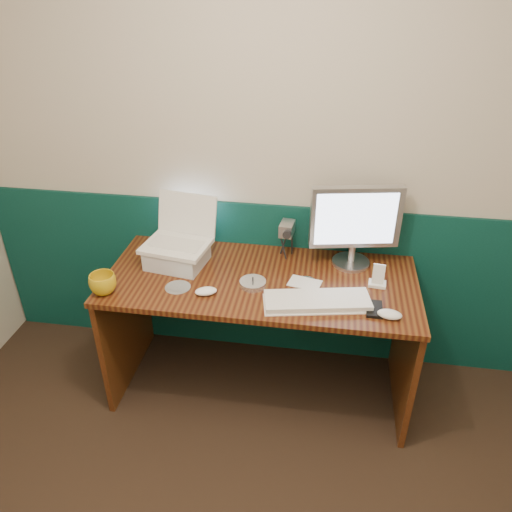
% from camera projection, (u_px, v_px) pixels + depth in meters
% --- Properties ---
extents(back_wall, '(3.50, 0.04, 2.50)m').
position_uv_depth(back_wall, '(280.00, 161.00, 2.62)').
color(back_wall, beige).
rests_on(back_wall, ground).
extents(wainscot, '(3.48, 0.02, 1.00)m').
position_uv_depth(wainscot, '(277.00, 282.00, 2.99)').
color(wainscot, '#07322E').
rests_on(wainscot, ground).
extents(desk, '(1.60, 0.70, 0.75)m').
position_uv_depth(desk, '(260.00, 335.00, 2.75)').
color(desk, '#361209').
rests_on(desk, ground).
extents(laptop_riser, '(0.32, 0.29, 0.10)m').
position_uv_depth(laptop_riser, '(177.00, 256.00, 2.66)').
color(laptop_riser, silver).
rests_on(laptop_riser, desk).
extents(laptop, '(0.37, 0.30, 0.28)m').
position_uv_depth(laptop, '(174.00, 224.00, 2.56)').
color(laptop, white).
rests_on(laptop, laptop_riser).
extents(monitor, '(0.48, 0.22, 0.47)m').
position_uv_depth(monitor, '(355.00, 225.00, 2.57)').
color(monitor, silver).
rests_on(monitor, desk).
extents(keyboard, '(0.52, 0.26, 0.03)m').
position_uv_depth(keyboard, '(317.00, 302.00, 2.36)').
color(keyboard, white).
rests_on(keyboard, desk).
extents(mouse_right, '(0.12, 0.08, 0.04)m').
position_uv_depth(mouse_right, '(390.00, 314.00, 2.27)').
color(mouse_right, white).
rests_on(mouse_right, desk).
extents(mouse_left, '(0.12, 0.10, 0.04)m').
position_uv_depth(mouse_left, '(206.00, 291.00, 2.43)').
color(mouse_left, white).
rests_on(mouse_left, desk).
extents(mug, '(0.15, 0.15, 0.10)m').
position_uv_depth(mug, '(103.00, 284.00, 2.43)').
color(mug, gold).
rests_on(mug, desk).
extents(camcorder, '(0.11, 0.14, 0.20)m').
position_uv_depth(camcorder, '(287.00, 239.00, 2.71)').
color(camcorder, '#B0AFB4').
rests_on(camcorder, desk).
extents(cd_spindle, '(0.13, 0.13, 0.03)m').
position_uv_depth(cd_spindle, '(253.00, 283.00, 2.50)').
color(cd_spindle, silver).
rests_on(cd_spindle, desk).
extents(cd_loose_a, '(0.13, 0.13, 0.00)m').
position_uv_depth(cd_loose_a, '(178.00, 287.00, 2.49)').
color(cd_loose_a, silver).
rests_on(cd_loose_a, desk).
extents(cd_loose_b, '(0.12, 0.12, 0.00)m').
position_uv_depth(cd_loose_b, '(305.00, 282.00, 2.53)').
color(cd_loose_b, silver).
rests_on(cd_loose_b, desk).
extents(pen, '(0.14, 0.03, 0.01)m').
position_uv_depth(pen, '(352.00, 294.00, 2.43)').
color(pen, black).
rests_on(pen, desk).
extents(papers, '(0.18, 0.14, 0.00)m').
position_uv_depth(papers, '(305.00, 283.00, 2.52)').
color(papers, white).
rests_on(papers, desk).
extents(dock, '(0.09, 0.07, 0.02)m').
position_uv_depth(dock, '(377.00, 284.00, 2.50)').
color(dock, white).
rests_on(dock, desk).
extents(music_player, '(0.06, 0.04, 0.10)m').
position_uv_depth(music_player, '(379.00, 274.00, 2.47)').
color(music_player, white).
rests_on(music_player, dock).
extents(pda, '(0.08, 0.13, 0.02)m').
position_uv_depth(pda, '(374.00, 309.00, 2.32)').
color(pda, black).
rests_on(pda, desk).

